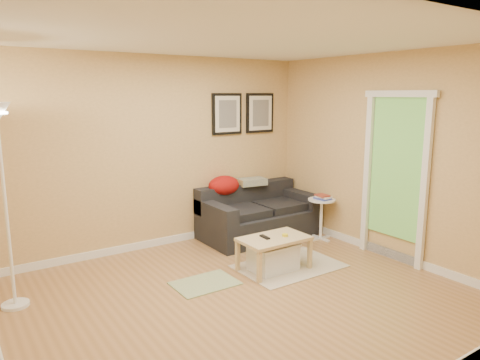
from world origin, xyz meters
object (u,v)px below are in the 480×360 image
at_px(book_stack, 323,197).
at_px(floor_lamp, 6,214).
at_px(storage_bin, 273,257).
at_px(sofa, 259,212).
at_px(coffee_table, 274,254).
at_px(side_table, 321,219).

height_order(book_stack, floor_lamp, floor_lamp).
bearing_deg(storage_bin, sofa, 60.87).
bearing_deg(floor_lamp, coffee_table, -14.53).
xyz_separation_m(sofa, side_table, (0.67, -0.61, -0.07)).
xyz_separation_m(storage_bin, side_table, (1.31, 0.54, 0.13)).
bearing_deg(book_stack, side_table, 117.04).
relative_size(sofa, floor_lamp, 0.84).
distance_m(sofa, book_stack, 0.95).
bearing_deg(floor_lamp, storage_bin, -14.76).
height_order(sofa, coffee_table, sofa).
relative_size(coffee_table, book_stack, 3.75).
relative_size(coffee_table, side_table, 1.36).
bearing_deg(book_stack, floor_lamp, -176.88).
height_order(storage_bin, side_table, side_table).
bearing_deg(side_table, storage_bin, -157.47).
bearing_deg(storage_bin, side_table, 22.53).
relative_size(side_table, book_stack, 2.75).
xyz_separation_m(side_table, book_stack, (0.00, -0.01, 0.33)).
relative_size(book_stack, floor_lamp, 0.11).
bearing_deg(storage_bin, book_stack, 21.99).
distance_m(coffee_table, storage_bin, 0.04).
xyz_separation_m(sofa, book_stack, (0.67, -0.62, 0.26)).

